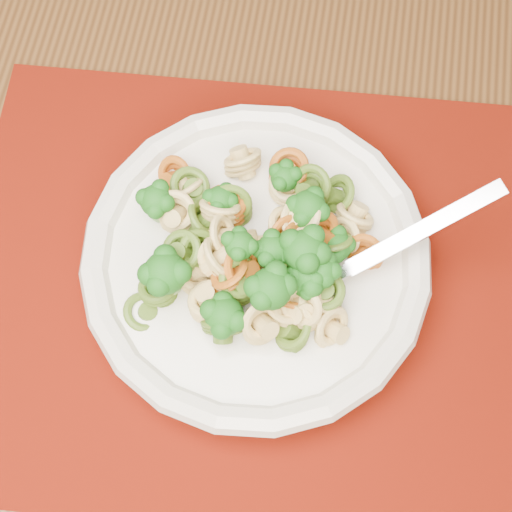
# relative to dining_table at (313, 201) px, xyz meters

# --- Properties ---
(dining_table) EXTENTS (1.47, 0.99, 0.71)m
(dining_table) POSITION_rel_dining_table_xyz_m (0.00, 0.00, 0.00)
(dining_table) COLOR #563618
(dining_table) RESTS_ON ground
(placemat) EXTENTS (0.47, 0.39, 0.00)m
(placemat) POSITION_rel_dining_table_xyz_m (-0.02, -0.12, 0.09)
(placemat) COLOR #5C0E03
(placemat) RESTS_ON dining_table
(pasta_bowl) EXTENTS (0.24, 0.24, 0.05)m
(pasta_bowl) POSITION_rel_dining_table_xyz_m (-0.03, -0.11, 0.12)
(pasta_bowl) COLOR white
(pasta_bowl) RESTS_ON placemat
(pasta_broccoli_heap) EXTENTS (0.21, 0.21, 0.06)m
(pasta_broccoli_heap) POSITION_rel_dining_table_xyz_m (-0.03, -0.11, 0.14)
(pasta_broccoli_heap) COLOR #EDCC75
(pasta_broccoli_heap) RESTS_ON pasta_bowl
(fork) EXTENTS (0.16, 0.13, 0.08)m
(fork) POSITION_rel_dining_table_xyz_m (0.02, -0.13, 0.14)
(fork) COLOR silver
(fork) RESTS_ON pasta_bowl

